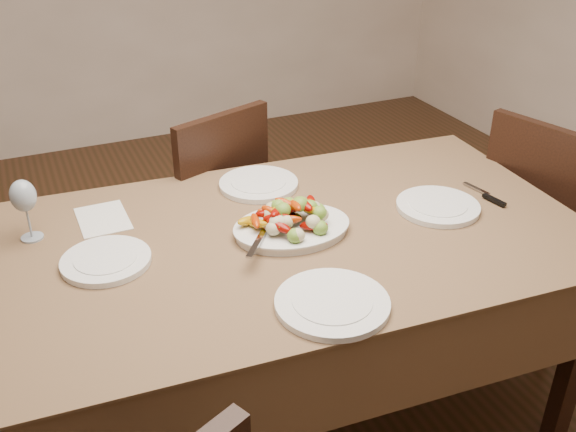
# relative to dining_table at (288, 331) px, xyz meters

# --- Properties ---
(dining_table) EXTENTS (1.91, 1.16, 0.76)m
(dining_table) POSITION_rel_dining_table_xyz_m (0.00, 0.00, 0.00)
(dining_table) COLOR brown
(dining_table) RESTS_ON ground
(chair_far) EXTENTS (0.54, 0.54, 0.95)m
(chair_far) POSITION_rel_dining_table_xyz_m (-0.08, 0.76, 0.10)
(chair_far) COLOR black
(chair_far) RESTS_ON ground
(chair_right) EXTENTS (0.51, 0.51, 0.95)m
(chair_right) POSITION_rel_dining_table_xyz_m (1.18, 0.06, 0.10)
(chair_right) COLOR black
(chair_right) RESTS_ON ground
(serving_platter) EXTENTS (0.37, 0.28, 0.02)m
(serving_platter) POSITION_rel_dining_table_xyz_m (0.01, 0.00, 0.39)
(serving_platter) COLOR white
(serving_platter) RESTS_ON dining_table
(roasted_vegetables) EXTENTS (0.30, 0.21, 0.09)m
(roasted_vegetables) POSITION_rel_dining_table_xyz_m (0.01, 0.00, 0.45)
(roasted_vegetables) COLOR #780802
(roasted_vegetables) RESTS_ON serving_platter
(serving_spoon) EXTENTS (0.26, 0.21, 0.03)m
(serving_spoon) POSITION_rel_dining_table_xyz_m (-0.05, -0.03, 0.43)
(serving_spoon) COLOR #9EA0A8
(serving_spoon) RESTS_ON serving_platter
(plate_left) EXTENTS (0.25, 0.25, 0.02)m
(plate_left) POSITION_rel_dining_table_xyz_m (-0.54, 0.06, 0.39)
(plate_left) COLOR white
(plate_left) RESTS_ON dining_table
(plate_right) EXTENTS (0.27, 0.27, 0.02)m
(plate_right) POSITION_rel_dining_table_xyz_m (0.51, -0.05, 0.39)
(plate_right) COLOR white
(plate_right) RESTS_ON dining_table
(plate_far) EXTENTS (0.27, 0.27, 0.02)m
(plate_far) POSITION_rel_dining_table_xyz_m (0.04, 0.34, 0.39)
(plate_far) COLOR white
(plate_far) RESTS_ON dining_table
(plate_near) EXTENTS (0.30, 0.30, 0.02)m
(plate_near) POSITION_rel_dining_table_xyz_m (-0.04, -0.38, 0.39)
(plate_near) COLOR white
(plate_near) RESTS_ON dining_table
(wine_glass) EXTENTS (0.08, 0.08, 0.20)m
(wine_glass) POSITION_rel_dining_table_xyz_m (-0.71, 0.29, 0.48)
(wine_glass) COLOR #8C99A5
(wine_glass) RESTS_ON dining_table
(menu_card) EXTENTS (0.15, 0.21, 0.00)m
(menu_card) POSITION_rel_dining_table_xyz_m (-0.50, 0.32, 0.38)
(menu_card) COLOR silver
(menu_card) RESTS_ON dining_table
(table_knife) EXTENTS (0.05, 0.20, 0.01)m
(table_knife) POSITION_rel_dining_table_xyz_m (0.71, -0.05, 0.38)
(table_knife) COLOR #9EA0A8
(table_knife) RESTS_ON dining_table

